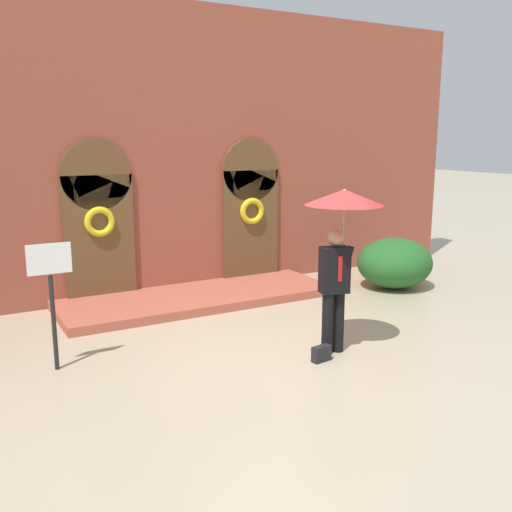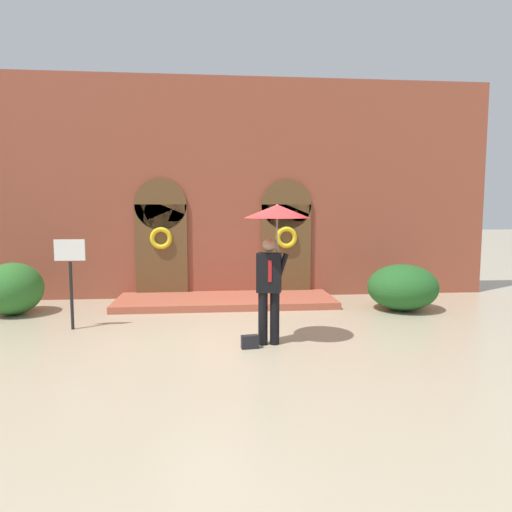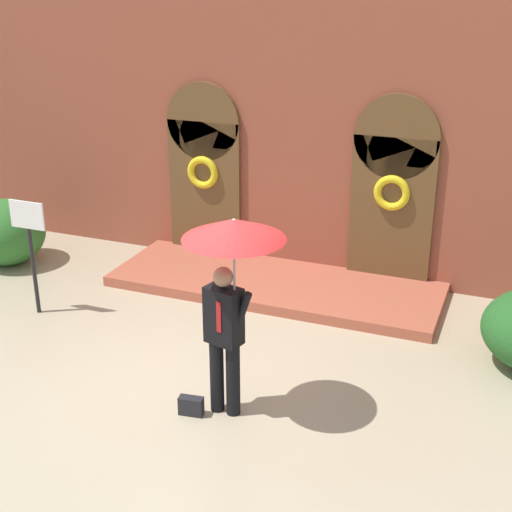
% 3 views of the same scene
% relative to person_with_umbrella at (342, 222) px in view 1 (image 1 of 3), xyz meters
% --- Properties ---
extents(ground_plane, '(80.00, 80.00, 0.00)m').
position_rel_person_with_umbrella_xyz_m(ground_plane, '(-0.73, 0.32, -1.91)').
color(ground_plane, tan).
extents(building_facade, '(14.00, 2.30, 5.60)m').
position_rel_person_with_umbrella_xyz_m(building_facade, '(-0.73, 4.47, 0.77)').
color(building_facade, brown).
rests_on(building_facade, ground).
extents(person_with_umbrella, '(1.10, 1.10, 2.36)m').
position_rel_person_with_umbrella_xyz_m(person_with_umbrella, '(0.00, 0.00, 0.00)').
color(person_with_umbrella, black).
rests_on(person_with_umbrella, ground).
extents(handbag, '(0.29, 0.16, 0.22)m').
position_rel_person_with_umbrella_xyz_m(handbag, '(-0.44, -0.20, -1.80)').
color(handbag, black).
rests_on(handbag, ground).
extents(sign_post, '(0.56, 0.06, 1.72)m').
position_rel_person_with_umbrella_xyz_m(sign_post, '(-3.71, 1.31, -0.75)').
color(sign_post, black).
rests_on(sign_post, ground).
extents(shrub_right, '(1.58, 1.47, 1.04)m').
position_rel_person_with_umbrella_xyz_m(shrub_right, '(3.25, 2.36, -1.39)').
color(shrub_right, '#235B23').
rests_on(shrub_right, ground).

